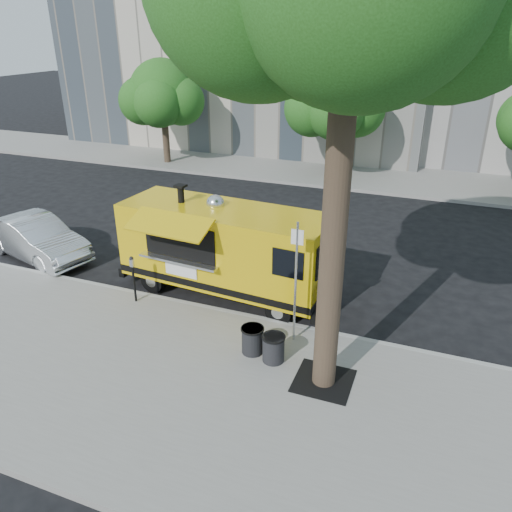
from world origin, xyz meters
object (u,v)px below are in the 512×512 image
at_px(sign_post, 296,276).
at_px(trash_bin_right, 273,348).
at_px(sedan, 36,238).
at_px(far_tree_b, 334,99).
at_px(parking_meter, 133,274).
at_px(trash_bin_left, 252,339).
at_px(far_tree_a, 162,93).
at_px(food_truck, 223,248).

height_order(sign_post, trash_bin_right, sign_post).
xyz_separation_m(sedan, trash_bin_right, (9.12, -2.67, -0.20)).
bearing_deg(trash_bin_right, far_tree_b, 98.86).
distance_m(sign_post, parking_meter, 4.64).
height_order(trash_bin_left, trash_bin_right, trash_bin_left).
xyz_separation_m(parking_meter, trash_bin_left, (3.82, -1.02, -0.49)).
bearing_deg(far_tree_b, trash_bin_left, -83.12).
height_order(far_tree_a, far_tree_b, far_tree_b).
relative_size(far_tree_b, food_truck, 0.88).
xyz_separation_m(food_truck, trash_bin_left, (1.87, -2.55, -0.92)).
relative_size(sign_post, sedan, 0.72).
height_order(parking_meter, food_truck, food_truck).
distance_m(far_tree_a, sign_post, 18.14).
xyz_separation_m(sign_post, trash_bin_right, (-0.18, -0.95, -1.36)).
height_order(food_truck, trash_bin_right, food_truck).
distance_m(parking_meter, sedan, 5.00).
distance_m(sign_post, sedan, 9.53).
xyz_separation_m(far_tree_a, trash_bin_right, (11.37, -14.80, -3.29)).
xyz_separation_m(food_truck, trash_bin_right, (2.42, -2.67, -0.92)).
bearing_deg(parking_meter, trash_bin_left, -14.97).
bearing_deg(trash_bin_left, parking_meter, 165.03).
xyz_separation_m(far_tree_a, far_tree_b, (9.00, 0.40, 0.06)).
height_order(far_tree_a, trash_bin_left, far_tree_a).
xyz_separation_m(food_truck, sedan, (-6.71, -0.01, -0.73)).
bearing_deg(food_truck, sign_post, -29.15).
distance_m(food_truck, trash_bin_left, 3.29).
height_order(parking_meter, sedan, parking_meter).
bearing_deg(far_tree_b, sedan, -118.31).
relative_size(far_tree_b, parking_meter, 4.12).
distance_m(food_truck, sedan, 6.74).
xyz_separation_m(sign_post, parking_meter, (-4.55, 0.20, -0.87)).
relative_size(sedan, trash_bin_left, 6.45).
bearing_deg(sedan, far_tree_b, -12.74).
xyz_separation_m(far_tree_a, sign_post, (11.55, -13.85, -1.93)).
xyz_separation_m(far_tree_b, sign_post, (2.55, -14.25, -1.98)).
distance_m(food_truck, trash_bin_right, 3.72).
bearing_deg(trash_bin_right, food_truck, 132.08).
relative_size(sign_post, food_truck, 0.48).
relative_size(far_tree_b, trash_bin_right, 8.63).
relative_size(sign_post, trash_bin_right, 4.71).
bearing_deg(sign_post, food_truck, 146.41).
relative_size(trash_bin_left, trash_bin_right, 1.01).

